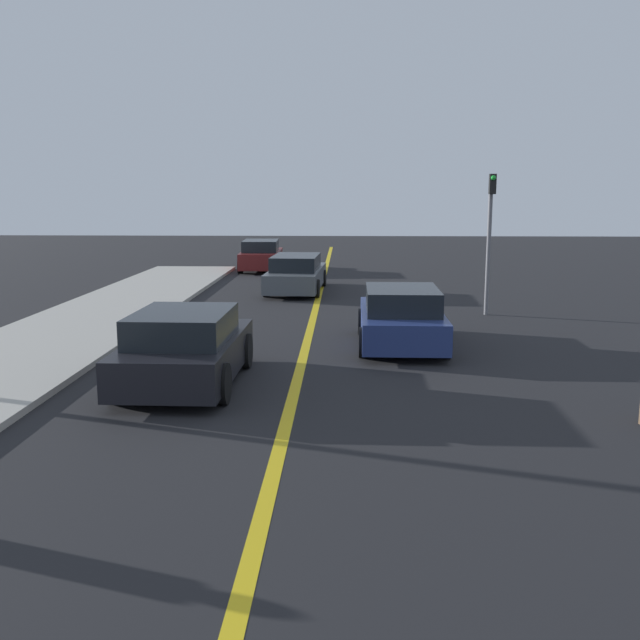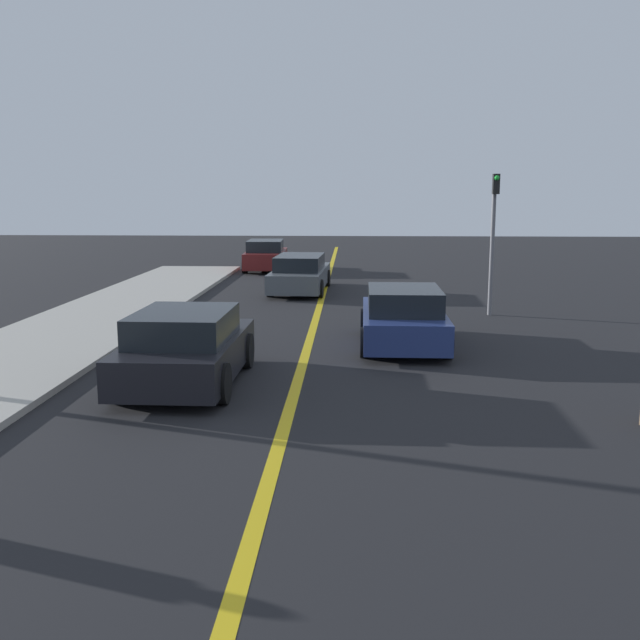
% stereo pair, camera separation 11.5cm
% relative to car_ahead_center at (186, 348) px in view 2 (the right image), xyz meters
% --- Properties ---
extents(road_center_line, '(0.20, 60.00, 0.01)m').
position_rel_car_ahead_center_xyz_m(road_center_line, '(2.00, 3.48, -0.66)').
color(road_center_line, gold).
rests_on(road_center_line, ground_plane).
extents(sidewalk_left, '(3.58, 34.32, 0.13)m').
position_rel_car_ahead_center_xyz_m(sidewalk_left, '(-3.93, 2.64, -0.60)').
color(sidewalk_left, '#ADA89E').
rests_on(sidewalk_left, ground_plane).
extents(car_ahead_center, '(2.03, 4.04, 1.37)m').
position_rel_car_ahead_center_xyz_m(car_ahead_center, '(0.00, 0.00, 0.00)').
color(car_ahead_center, black).
rests_on(car_ahead_center, ground_plane).
extents(car_far_distant, '(1.97, 4.02, 1.35)m').
position_rel_car_ahead_center_xyz_m(car_far_distant, '(4.15, 3.45, -0.02)').
color(car_far_distant, navy).
rests_on(car_far_distant, ground_plane).
extents(car_parked_left_lot, '(2.04, 4.86, 1.30)m').
position_rel_car_ahead_center_xyz_m(car_parked_left_lot, '(1.16, 12.44, -0.04)').
color(car_parked_left_lot, '#4C5156').
rests_on(car_parked_left_lot, ground_plane).
extents(car_oncoming_far, '(1.97, 4.20, 1.36)m').
position_rel_car_ahead_center_xyz_m(car_oncoming_far, '(-0.89, 19.37, -0.01)').
color(car_oncoming_far, maroon).
rests_on(car_oncoming_far, ground_plane).
extents(traffic_light, '(0.18, 0.40, 3.95)m').
position_rel_car_ahead_center_xyz_m(traffic_light, '(6.92, 7.73, 1.77)').
color(traffic_light, slate).
rests_on(traffic_light, ground_plane).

